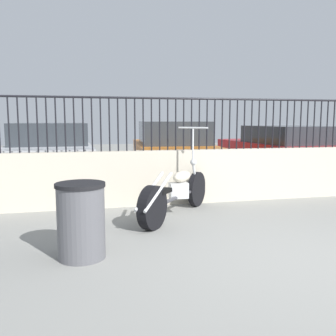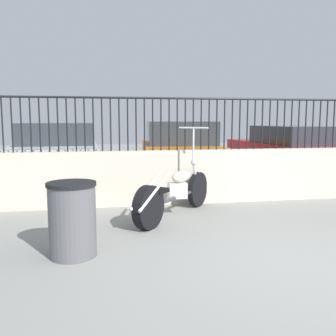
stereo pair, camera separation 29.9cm
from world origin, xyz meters
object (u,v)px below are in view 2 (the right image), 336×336
car_orange (179,151)px  trash_bin (72,219)px  car_red (293,151)px  motorcycle_dark_grey (172,194)px  car_silver (58,152)px

car_orange → trash_bin: bearing=161.4°
car_orange → car_red: size_ratio=0.91×
car_orange → car_red: car_orange is taller
trash_bin → car_red: car_red is taller
motorcycle_dark_grey → car_orange: (0.88, 3.68, 0.34)m
car_silver → car_orange: size_ratio=1.05×
car_red → car_orange: bearing=84.8°
motorcycle_dark_grey → car_orange: size_ratio=0.41×
motorcycle_dark_grey → car_red: motorcycle_dark_grey is taller
trash_bin → car_orange: bearing=66.1°
trash_bin → car_red: bearing=43.1°
motorcycle_dark_grey → car_silver: bearing=68.5°
car_silver → car_red: 5.93m
car_orange → car_red: bearing=-87.7°
trash_bin → car_silver: size_ratio=0.18×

